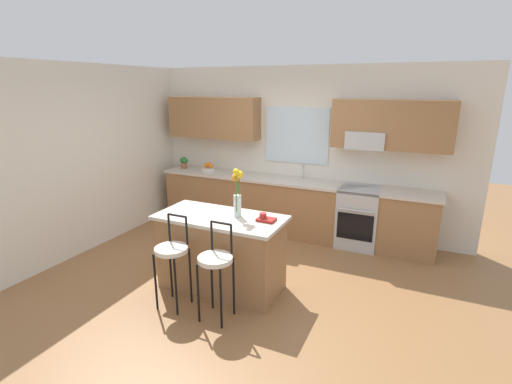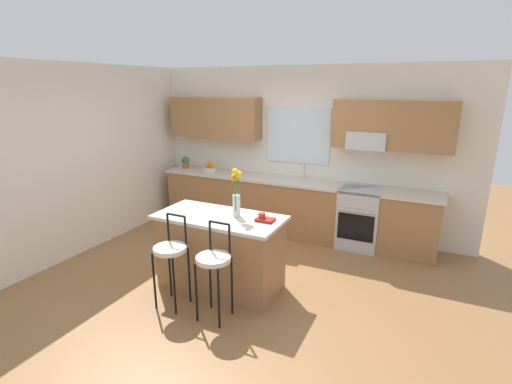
% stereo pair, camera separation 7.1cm
% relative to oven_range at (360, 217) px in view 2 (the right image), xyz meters
% --- Properties ---
extents(ground_plane, '(14.00, 14.00, 0.00)m').
position_rel_oven_range_xyz_m(ground_plane, '(-1.14, -1.68, -0.46)').
color(ground_plane, olive).
extents(wall_left, '(0.12, 4.60, 2.70)m').
position_rel_oven_range_xyz_m(wall_left, '(-3.70, -1.38, 0.89)').
color(wall_left, silver).
rests_on(wall_left, ground).
extents(back_wall_assembly, '(5.60, 0.50, 2.70)m').
position_rel_oven_range_xyz_m(back_wall_assembly, '(-1.12, 0.31, 1.05)').
color(back_wall_assembly, silver).
rests_on(back_wall_assembly, ground).
extents(counter_run, '(4.56, 0.64, 0.92)m').
position_rel_oven_range_xyz_m(counter_run, '(-1.14, 0.02, 0.01)').
color(counter_run, '#996B42').
rests_on(counter_run, ground).
extents(sink_faucet, '(0.02, 0.13, 0.23)m').
position_rel_oven_range_xyz_m(sink_faucet, '(-0.96, 0.17, 0.60)').
color(sink_faucet, '#B7BABC').
rests_on(sink_faucet, counter_run).
extents(oven_range, '(0.60, 0.64, 0.92)m').
position_rel_oven_range_xyz_m(oven_range, '(0.00, 0.00, 0.00)').
color(oven_range, '#B7BABC').
rests_on(oven_range, ground).
extents(kitchen_island, '(1.52, 0.73, 0.92)m').
position_rel_oven_range_xyz_m(kitchen_island, '(-1.28, -1.98, 0.00)').
color(kitchen_island, '#996B42').
rests_on(kitchen_island, ground).
extents(bar_stool_near, '(0.36, 0.36, 1.04)m').
position_rel_oven_range_xyz_m(bar_stool_near, '(-1.55, -2.56, 0.18)').
color(bar_stool_near, black).
rests_on(bar_stool_near, ground).
extents(bar_stool_middle, '(0.36, 0.36, 1.04)m').
position_rel_oven_range_xyz_m(bar_stool_middle, '(-1.00, -2.56, 0.18)').
color(bar_stool_middle, black).
rests_on(bar_stool_middle, ground).
extents(flower_vase, '(0.14, 0.16, 0.58)m').
position_rel_oven_range_xyz_m(flower_vase, '(-1.08, -1.90, 0.78)').
color(flower_vase, silver).
rests_on(flower_vase, kitchen_island).
extents(mug_ceramic, '(0.08, 0.08, 0.09)m').
position_rel_oven_range_xyz_m(mug_ceramic, '(-0.76, -1.91, 0.51)').
color(mug_ceramic, '#A52D28').
rests_on(mug_ceramic, kitchen_island).
extents(cookbook, '(0.20, 0.15, 0.03)m').
position_rel_oven_range_xyz_m(cookbook, '(-0.72, -1.91, 0.48)').
color(cookbook, maroon).
rests_on(cookbook, kitchen_island).
extents(fruit_bowl_oranges, '(0.24, 0.24, 0.16)m').
position_rel_oven_range_xyz_m(fruit_bowl_oranges, '(-2.68, 0.03, 0.52)').
color(fruit_bowl_oranges, silver).
rests_on(fruit_bowl_oranges, counter_run).
extents(potted_plant_small, '(0.18, 0.12, 0.22)m').
position_rel_oven_range_xyz_m(potted_plant_small, '(-3.20, 0.02, 0.58)').
color(potted_plant_small, '#9E5B3D').
rests_on(potted_plant_small, counter_run).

